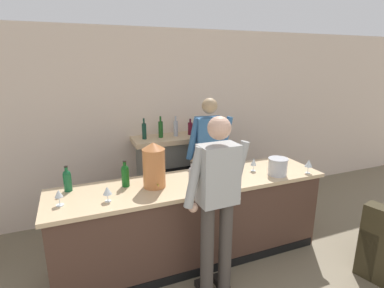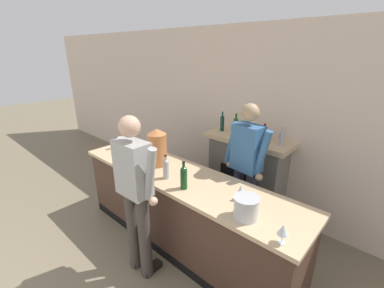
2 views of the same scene
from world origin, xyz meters
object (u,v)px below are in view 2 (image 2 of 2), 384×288
person_customer (136,193)px  wine_glass_by_dispenser (124,151)px  wine_bottle_merlot_tall (151,147)px  wine_glass_front_left (241,190)px  wine_bottle_burgundy_dark (166,168)px  wine_bottle_cabernet_heavy (184,177)px  ice_bucket_steel (246,208)px  potted_plant_corner (121,156)px  wine_glass_mid_counter (283,230)px  wine_glass_back_row (112,142)px  person_bartender (246,168)px  copper_dispenser (157,147)px  fireplace_stone (246,174)px  wine_bottle_riesling_slim (133,137)px

person_customer → wine_glass_by_dispenser: size_ratio=12.22×
wine_bottle_merlot_tall → wine_glass_by_dispenser: size_ratio=1.92×
wine_glass_front_left → wine_bottle_burgundy_dark: bearing=-168.1°
wine_bottle_cabernet_heavy → ice_bucket_steel: bearing=0.0°
potted_plant_corner → wine_glass_mid_counter: (3.89, -1.01, 0.82)m
wine_bottle_burgundy_dark → wine_glass_front_left: bearing=11.9°
wine_glass_back_row → wine_glass_by_dispenser: (0.43, -0.08, -0.00)m
person_customer → wine_glass_back_row: 1.47m
ice_bucket_steel → wine_glass_by_dispenser: 1.95m
person_bartender → copper_dispenser: bearing=-146.5°
wine_glass_by_dispenser → fireplace_stone: bearing=49.5°
wine_bottle_cabernet_heavy → wine_glass_front_left: 0.61m
wine_bottle_burgundy_dark → ice_bucket_steel: bearing=-1.7°
person_customer → wine_bottle_burgundy_dark: person_customer is taller
wine_glass_back_row → wine_glass_by_dispenser: 0.44m
copper_dispenser → person_bartender: bearing=33.5°
wine_glass_by_dispenser → wine_glass_front_left: wine_glass_front_left is taller
fireplace_stone → wine_glass_back_row: fireplace_stone is taller
ice_bucket_steel → wine_glass_front_left: bearing=131.0°
copper_dispenser → wine_glass_mid_counter: copper_dispenser is taller
fireplace_stone → wine_bottle_riesling_slim: 1.84m
wine_glass_by_dispenser → wine_glass_front_left: (1.76, 0.18, 0.01)m
person_bartender → wine_glass_back_row: size_ratio=11.69×
wine_bottle_burgundy_dark → wine_bottle_merlot_tall: wine_bottle_burgundy_dark is taller
wine_glass_mid_counter → wine_glass_back_row: size_ratio=1.08×
fireplace_stone → person_bartender: size_ratio=0.84×
ice_bucket_steel → wine_glass_mid_counter: ice_bucket_steel is taller
wine_bottle_cabernet_heavy → person_customer: bearing=-120.1°
person_bartender → wine_bottle_riesling_slim: 1.85m
person_bartender → wine_bottle_merlot_tall: 1.32m
wine_glass_mid_counter → wine_glass_front_left: bearing=151.4°
wine_bottle_burgundy_dark → wine_glass_front_left: (0.89, 0.19, -0.02)m
potted_plant_corner → wine_glass_by_dispenser: (1.55, -0.88, 0.80)m
fireplace_stone → person_bartender: person_bartender is taller
person_customer → wine_glass_by_dispenser: 1.05m
potted_plant_corner → wine_glass_front_left: 3.49m
wine_glass_mid_counter → wine_glass_by_dispenser: bearing=176.8°
fireplace_stone → wine_bottle_merlot_tall: 1.48m
wine_glass_front_left → copper_dispenser: bearing=-179.8°
potted_plant_corner → person_bartender: person_bartender is taller
wine_glass_mid_counter → ice_bucket_steel: bearing=166.4°
person_bartender → wine_bottle_cabernet_heavy: bearing=-107.3°
wine_bottle_cabernet_heavy → fireplace_stone: bearing=91.5°
wine_bottle_cabernet_heavy → wine_glass_front_left: size_ratio=1.93×
person_customer → wine_bottle_burgundy_dark: bearing=97.2°
person_customer → wine_bottle_cabernet_heavy: 0.53m
person_customer → ice_bucket_steel: (1.02, 0.45, 0.06)m
wine_bottle_riesling_slim → potted_plant_corner: bearing=158.2°
person_customer → wine_bottle_riesling_slim: 1.56m
potted_plant_corner → wine_glass_mid_counter: bearing=-14.6°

